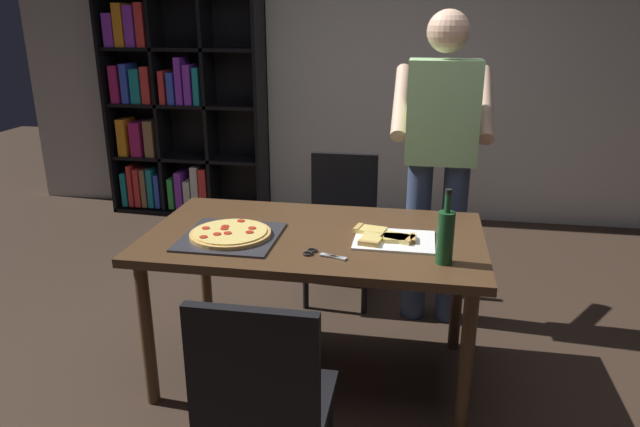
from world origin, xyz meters
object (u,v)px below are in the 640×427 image
object	(u,v)px
chair_far_side	(342,218)
person_serving_pizza	(440,153)
wine_bottle	(445,236)
dining_table	(314,249)
kitchen_scissors	(318,254)
chair_near_camera	(263,399)
bookshelf	(176,109)
pepperoni_pizza_on_tray	(230,235)

from	to	relation	value
chair_far_side	person_serving_pizza	distance (m)	0.78
wine_bottle	chair_far_side	bearing A→B (deg)	116.59
dining_table	kitchen_scissors	world-z (taller)	kitchen_scissors
wine_bottle	dining_table	bearing A→B (deg)	157.76
chair_near_camera	kitchen_scissors	world-z (taller)	chair_near_camera
bookshelf	chair_far_side	bearing A→B (deg)	-40.55
dining_table	kitchen_scissors	size ratio (longest dim) A/B	7.85
chair_near_camera	kitchen_scissors	xyz separation A→B (m)	(0.06, 0.68, 0.24)
person_serving_pizza	pepperoni_pizza_on_tray	distance (m)	1.28
person_serving_pizza	kitchen_scissors	size ratio (longest dim) A/B	8.81
dining_table	chair_far_side	world-z (taller)	chair_far_side
kitchen_scissors	pepperoni_pizza_on_tray	bearing A→B (deg)	163.48
chair_near_camera	person_serving_pizza	distance (m)	1.80
chair_far_side	kitchen_scissors	world-z (taller)	chair_far_side
chair_far_side	bookshelf	bearing A→B (deg)	139.45
chair_near_camera	chair_far_side	xyz separation A→B (m)	(0.00, 1.86, 0.00)
person_serving_pizza	wine_bottle	xyz separation A→B (m)	(0.01, -0.95, -0.13)
chair_far_side	kitchen_scissors	size ratio (longest dim) A/B	4.53
chair_far_side	pepperoni_pizza_on_tray	distance (m)	1.14
pepperoni_pizza_on_tray	dining_table	bearing A→B (deg)	17.73
chair_near_camera	person_serving_pizza	bearing A→B (deg)	70.77
pepperoni_pizza_on_tray	kitchen_scissors	xyz separation A→B (m)	(0.43, -0.13, -0.01)
dining_table	wine_bottle	bearing A→B (deg)	-22.24
dining_table	chair_far_side	distance (m)	0.94
person_serving_pizza	kitchen_scissors	xyz separation A→B (m)	(-0.51, -0.96, -0.24)
chair_near_camera	person_serving_pizza	world-z (taller)	person_serving_pizza
dining_table	bookshelf	distance (m)	2.93
chair_near_camera	pepperoni_pizza_on_tray	xyz separation A→B (m)	(-0.37, 0.81, 0.25)
wine_bottle	pepperoni_pizza_on_tray	bearing A→B (deg)	172.74
bookshelf	pepperoni_pizza_on_tray	bearing A→B (deg)	-62.05
chair_far_side	bookshelf	world-z (taller)	bookshelf
person_serving_pizza	wine_bottle	bearing A→B (deg)	-89.20
wine_bottle	kitchen_scissors	size ratio (longest dim) A/B	1.59
bookshelf	person_serving_pizza	world-z (taller)	bookshelf
person_serving_pizza	pepperoni_pizza_on_tray	world-z (taller)	person_serving_pizza
dining_table	bookshelf	size ratio (longest dim) A/B	0.80
bookshelf	wine_bottle	size ratio (longest dim) A/B	6.17
person_serving_pizza	bookshelf	bearing A→B (deg)	143.62
chair_near_camera	bookshelf	bearing A→B (deg)	117.11
bookshelf	dining_table	bearing A→B (deg)	-54.55
chair_far_side	person_serving_pizza	world-z (taller)	person_serving_pizza
bookshelf	chair_near_camera	bearing A→B (deg)	-62.89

